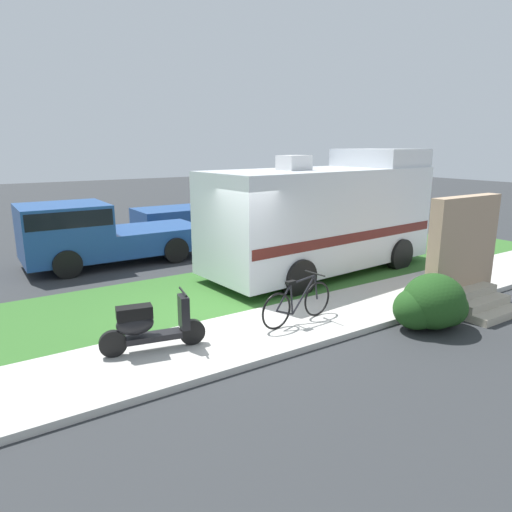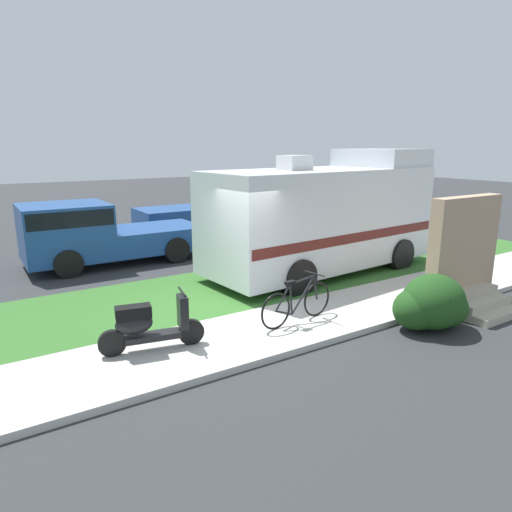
{
  "view_description": "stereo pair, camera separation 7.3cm",
  "coord_description": "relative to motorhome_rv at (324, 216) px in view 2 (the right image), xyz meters",
  "views": [
    {
      "loc": [
        -4.46,
        -7.75,
        3.42
      ],
      "look_at": [
        0.8,
        0.3,
        1.1
      ],
      "focal_mm": 32.21,
      "sensor_mm": 36.0,
      "label": 1
    },
    {
      "loc": [
        -4.4,
        -7.79,
        3.42
      ],
      "look_at": [
        0.8,
        0.3,
        1.1
      ],
      "focal_mm": 32.21,
      "sensor_mm": 36.0,
      "label": 2
    }
  ],
  "objects": [
    {
      "name": "porch_steps",
      "position": [
        0.71,
        -3.79,
        -0.62
      ],
      "size": [
        2.0,
        1.26,
        2.4
      ],
      "color": "#B2A893",
      "rests_on": "ground"
    },
    {
      "name": "pickup_truck_far",
      "position": [
        0.82,
        7.42,
        -0.63
      ],
      "size": [
        5.63,
        2.17,
        1.79
      ],
      "color": "#1E478C",
      "rests_on": "ground"
    },
    {
      "name": "pickup_truck_near",
      "position": [
        -5.0,
        4.25,
        -0.61
      ],
      "size": [
        5.12,
        2.25,
        1.84
      ],
      "color": "#1E478C",
      "rests_on": "ground"
    },
    {
      "name": "bottle_spare",
      "position": [
        0.06,
        -3.0,
        -1.36
      ],
      "size": [
        0.06,
        0.06,
        0.23
      ],
      "color": "brown",
      "rests_on": "ground"
    },
    {
      "name": "motorhome_rv",
      "position": [
        0.0,
        0.0,
        0.0
      ],
      "size": [
        6.69,
        2.93,
        3.32
      ],
      "color": "silver",
      "rests_on": "ground"
    },
    {
      "name": "ground_plane",
      "position": [
        -3.74,
        -1.5,
        -1.58
      ],
      "size": [
        80.0,
        80.0,
        0.0
      ],
      "primitive_type": "plane",
      "color": "#2D3033"
    },
    {
      "name": "grass_strip",
      "position": [
        -3.74,
        0.0,
        -1.54
      ],
      "size": [
        24.0,
        3.4,
        0.08
      ],
      "color": "#336628",
      "rests_on": "ground"
    },
    {
      "name": "scooter",
      "position": [
        -5.83,
        -2.43,
        -1.01
      ],
      "size": [
        1.72,
        0.62,
        0.97
      ],
      "color": "black",
      "rests_on": "ground"
    },
    {
      "name": "bicycle",
      "position": [
        -3.02,
        -2.77,
        -1.07
      ],
      "size": [
        1.77,
        0.52,
        0.9
      ],
      "color": "black",
      "rests_on": "ground"
    },
    {
      "name": "bush_by_porch",
      "position": [
        -0.91,
        -4.19,
        -1.09
      ],
      "size": [
        1.49,
        1.12,
        1.05
      ],
      "color": "#1E4719",
      "rests_on": "ground"
    },
    {
      "name": "sidewalk",
      "position": [
        -3.74,
        -2.7,
        -1.52
      ],
      "size": [
        24.0,
        2.0,
        0.12
      ],
      "color": "beige",
      "rests_on": "ground"
    },
    {
      "name": "bottle_green",
      "position": [
        0.89,
        -2.68,
        -1.34
      ],
      "size": [
        0.07,
        0.07,
        0.29
      ],
      "color": "#B2B2B7",
      "rests_on": "ground"
    }
  ]
}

